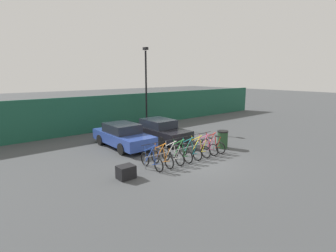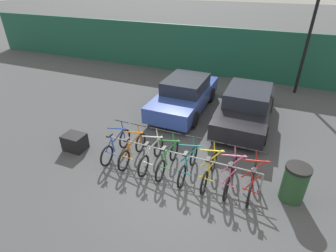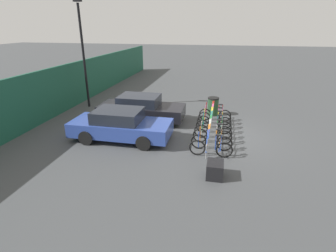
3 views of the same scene
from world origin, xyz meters
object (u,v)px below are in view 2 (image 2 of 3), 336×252
at_px(lamp_post, 314,18).
at_px(cargo_crate, 75,142).
at_px(bicycle_green, 168,159).
at_px(bicycle_teal, 188,164).
at_px(bicycle_orange, 133,150).
at_px(bike_rack, 180,155).
at_px(bicycle_pink, 230,175).
at_px(bicycle_white, 151,155).
at_px(bicycle_red, 252,181).
at_px(car_blue, 185,94).
at_px(trash_bin, 294,183).
at_px(car_black, 246,106).
at_px(bicycle_blue, 116,146).
at_px(bicycle_yellow, 209,170).

height_order(lamp_post, cargo_crate, lamp_post).
height_order(bicycle_green, bicycle_teal, same).
distance_m(bicycle_orange, cargo_crate, 2.10).
bearing_deg(bike_rack, bicycle_pink, -5.51).
relative_size(bike_rack, bicycle_white, 2.79).
xyz_separation_m(bicycle_pink, bicycle_red, (0.57, 0.00, 0.00)).
bearing_deg(bicycle_red, bicycle_orange, -176.41).
height_order(car_blue, trash_bin, car_blue).
bearing_deg(car_black, bicycle_orange, -126.16).
xyz_separation_m(bicycle_blue, bicycle_teal, (2.43, 0.00, 0.00)).
bearing_deg(car_blue, bicycle_teal, -68.91).
bearing_deg(lamp_post, bicycle_yellow, -105.83).
relative_size(trash_bin, cargo_crate, 1.47).
distance_m(bicycle_yellow, trash_bin, 2.18).
bearing_deg(bicycle_pink, car_blue, 127.09).
xyz_separation_m(bicycle_red, lamp_post, (1.10, 7.97, 3.12)).
xyz_separation_m(bicycle_white, bicycle_yellow, (1.81, 0.00, 0.00)).
height_order(car_black, cargo_crate, car_black).
bearing_deg(bicycle_red, car_black, 104.76).
bearing_deg(car_black, bicycle_blue, -131.50).
xyz_separation_m(bicycle_white, bicycle_teal, (1.18, 0.00, 0.00)).
distance_m(lamp_post, trash_bin, 8.37).
bearing_deg(bicycle_red, bicycle_pink, -176.41).
relative_size(bicycle_teal, bicycle_yellow, 1.00).
bearing_deg(bicycle_white, bicycle_blue, -178.46).
relative_size(bicycle_teal, cargo_crate, 2.44).
bearing_deg(cargo_crate, bicycle_yellow, 2.89).
bearing_deg(bicycle_pink, bicycle_teal, -177.36).
bearing_deg(bike_rack, bicycle_orange, -174.38).
height_order(bicycle_orange, car_black, car_black).
relative_size(car_blue, car_black, 0.98).
bearing_deg(bicycle_orange, bicycle_red, -3.55).
bearing_deg(cargo_crate, bicycle_pink, 2.56).
distance_m(bicycle_blue, bicycle_orange, 0.60).
xyz_separation_m(bicycle_red, car_black, (-0.77, 3.90, 0.31)).
height_order(bicycle_orange, cargo_crate, bicycle_orange).
height_order(bicycle_yellow, trash_bin, bicycle_yellow).
distance_m(bicycle_blue, lamp_post, 10.08).
distance_m(bicycle_orange, trash_bin, 4.64).
relative_size(bike_rack, bicycle_blue, 2.79).
height_order(bicycle_blue, bicycle_yellow, same).
height_order(bicycle_green, bicycle_red, same).
bearing_deg(bicycle_blue, bicycle_white, 0.75).
xyz_separation_m(bicycle_blue, bicycle_orange, (0.60, 0.00, 0.00)).
bearing_deg(bicycle_yellow, bicycle_pink, 3.13).
relative_size(car_blue, lamp_post, 0.71).
xyz_separation_m(bicycle_pink, car_blue, (-2.79, 4.06, 0.31)).
xyz_separation_m(bike_rack, car_blue, (-1.25, 3.91, 0.19)).
bearing_deg(bicycle_green, lamp_post, 64.58).
height_order(bicycle_white, bicycle_red, same).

